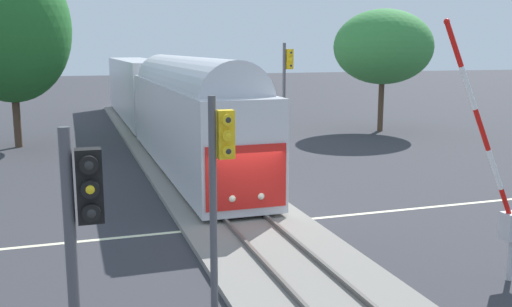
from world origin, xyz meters
name	(u,v)px	position (x,y,z in m)	size (l,w,h in m)	color
ground_plane	(246,225)	(0.00, 0.00, 0.00)	(220.00, 220.00, 0.00)	#333338
road_centre_stripe	(246,225)	(0.00, 0.00, 0.00)	(44.00, 0.20, 0.01)	beige
railway_track	(246,223)	(0.00, 0.00, 0.10)	(4.40, 80.00, 0.32)	gray
commuter_train	(159,97)	(0.00, 18.67, 2.80)	(3.04, 40.68, 5.16)	silver
crossing_gate_near	(506,203)	(4.81, -6.53, 2.08)	(2.93, 0.40, 6.53)	#B7B7BC
traffic_signal_far_side	(287,84)	(5.09, 9.52, 4.08)	(0.53, 0.38, 6.11)	#4C4C51
traffic_signal_median	(220,174)	(-2.54, -6.54, 3.31)	(0.53, 0.38, 4.94)	#4C4C51
traffic_signal_near_left	(82,245)	(-5.36, -10.09, 3.28)	(0.53, 0.38, 4.88)	#4C4C51
maple_right_background	(383,47)	(15.68, 18.35, 5.92)	(6.89, 6.89, 8.53)	#4C3828
oak_behind_train	(10,28)	(-8.42, 19.00, 6.99)	(6.87, 6.87, 11.31)	#4C3828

